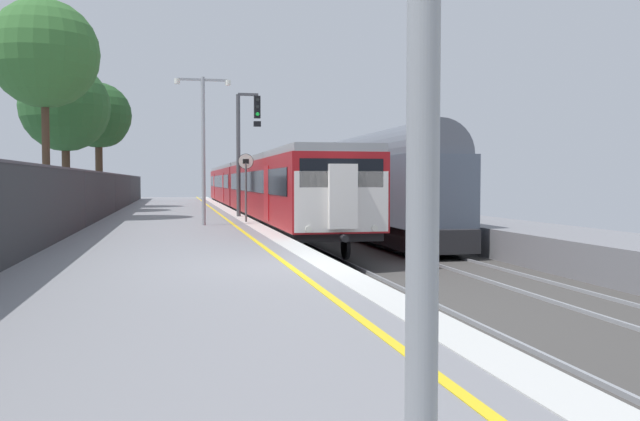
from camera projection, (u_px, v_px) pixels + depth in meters
The scene contains 9 objects.
ground at pixel (439, 293), 13.17m from camera, with size 17.40×110.00×1.21m.
commuter_train_at_platform at pixel (254, 187), 39.08m from camera, with size 2.83×42.67×3.81m.
freight_train_adjacent_track at pixel (341, 182), 34.98m from camera, with size 2.60×28.09×4.60m.
signal_gantry at pixel (244, 140), 29.79m from camera, with size 1.10×0.24×5.51m.
speed_limit_sign at pixel (246, 178), 25.77m from camera, with size 0.59×0.08×2.65m.
platform_lamp_mid at pixel (203, 137), 23.97m from camera, with size 2.00×0.20×5.32m.
background_tree_left at pixel (64, 109), 34.37m from camera, with size 4.57×4.57×7.69m.
background_tree_centre at pixel (42, 56), 27.16m from camera, with size 4.42×4.42×9.01m.
background_tree_right at pixel (100, 118), 40.20m from camera, with size 3.92×3.92×7.51m.
Camera 1 is at (-2.44, -12.29, 1.60)m, focal length 37.47 mm.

